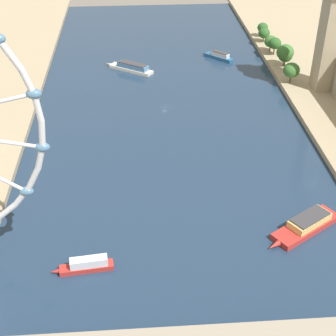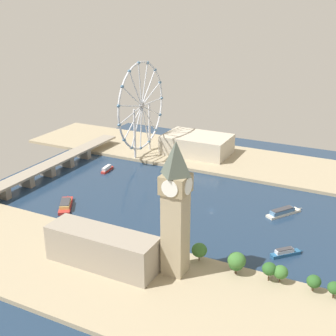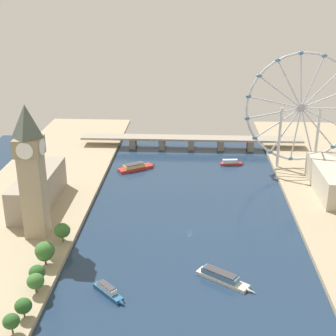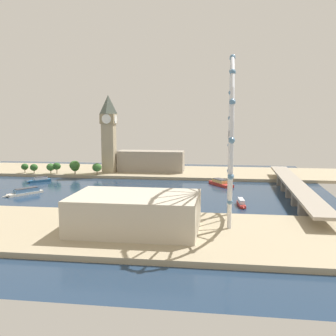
{
  "view_description": "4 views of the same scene",
  "coord_description": "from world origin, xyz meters",
  "views": [
    {
      "loc": [
        16.35,
        255.66,
        130.0
      ],
      "look_at": [
        3.95,
        82.11,
        13.58
      ],
      "focal_mm": 53.97,
      "sensor_mm": 36.0,
      "label": 1
    },
    {
      "loc": [
        -307.86,
        -115.05,
        160.58
      ],
      "look_at": [
        23.21,
        50.85,
        19.99
      ],
      "focal_mm": 47.98,
      "sensor_mm": 36.0,
      "label": 2
    },
    {
      "loc": [
        0.06,
        -272.56,
        150.74
      ],
      "look_at": [
        -17.95,
        74.76,
        15.38
      ],
      "focal_mm": 50.49,
      "sensor_mm": 36.0,
      "label": 3
    },
    {
      "loc": [
        334.04,
        112.32,
        68.3
      ],
      "look_at": [
        -14.03,
        63.08,
        20.36
      ],
      "focal_mm": 43.51,
      "sensor_mm": 36.0,
      "label": 4
    }
  ],
  "objects": [
    {
      "name": "river_bridge",
      "position": [
        -0.0,
        168.91,
        8.36
      ],
      "size": [
        215.79,
        16.05,
        11.51
      ],
      "color": "gray",
      "rests_on": "ground_plane"
    },
    {
      "name": "ground_plane",
      "position": [
        0.0,
        0.0,
        0.0
      ],
      "size": [
        403.79,
        403.79,
        0.0
      ],
      "primitive_type": "plane",
      "color": "#1E334C"
    },
    {
      "name": "tree_row_embankment",
      "position": [
        -79.17,
        -57.92,
        10.72
      ],
      "size": [
        13.48,
        90.96,
        14.17
      ],
      "color": "#513823",
      "rests_on": "riverbank_left"
    },
    {
      "name": "tour_boat_0",
      "position": [
        -48.23,
        108.88,
        2.36
      ],
      "size": [
        33.43,
        24.33,
        5.89
      ],
      "rotation": [
        0.0,
        0.0,
        0.57
      ],
      "color": "#B22D28",
      "rests_on": "ground_plane"
    },
    {
      "name": "tour_boat_1",
      "position": [
        -41.54,
        -69.35,
        2.22
      ],
      "size": [
        19.95,
        19.61,
        5.52
      ],
      "rotation": [
        0.0,
        0.0,
        5.51
      ],
      "color": "#235684",
      "rests_on": "ground_plane"
    },
    {
      "name": "riverbank_right",
      "position": [
        116.9,
        0.0,
        1.5
      ],
      "size": [
        90.0,
        520.0,
        3.0
      ],
      "primitive_type": "cube",
      "color": "tan",
      "rests_on": "ground_plane"
    },
    {
      "name": "riverbank_left",
      "position": [
        -116.9,
        0.0,
        1.5
      ],
      "size": [
        90.0,
        520.0,
        3.0
      ],
      "primitive_type": "cube",
      "color": "tan",
      "rests_on": "ground_plane"
    },
    {
      "name": "riverside_hall",
      "position": [
        117.82,
        63.36,
        13.08
      ],
      "size": [
        46.04,
        69.97,
        20.15
      ],
      "primitive_type": "cube",
      "color": "#BCB29E",
      "rests_on": "riverbank_right"
    },
    {
      "name": "ferris_wheel",
      "position": [
        90.73,
        115.3,
        54.38
      ],
      "size": [
        93.96,
        3.2,
        98.58
      ],
      "color": "silver",
      "rests_on": "riverbank_right"
    },
    {
      "name": "clock_tower",
      "position": [
        -95.55,
        -13.58,
        46.69
      ],
      "size": [
        16.44,
        16.44,
        84.13
      ],
      "color": "tan",
      "rests_on": "riverbank_left"
    },
    {
      "name": "tour_boat_2",
      "position": [
        35.99,
        124.77,
        2.19
      ],
      "size": [
        22.49,
        6.36,
        5.18
      ],
      "rotation": [
        0.0,
        0.0,
        0.11
      ],
      "color": "#B22D28",
      "rests_on": "ground_plane"
    },
    {
      "name": "parliament_block",
      "position": [
        -108.67,
        30.72,
        14.59
      ],
      "size": [
        22.0,
        72.6,
        23.17
      ],
      "primitive_type": "cube",
      "color": "gray",
      "rests_on": "riverbank_left"
    },
    {
      "name": "tour_boat_3",
      "position": [
        18.11,
        -53.73,
        2.31
      ],
      "size": [
        31.93,
        23.76,
        5.46
      ],
      "rotation": [
        0.0,
        0.0,
        5.68
      ],
      "color": "beige",
      "rests_on": "ground_plane"
    }
  ]
}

